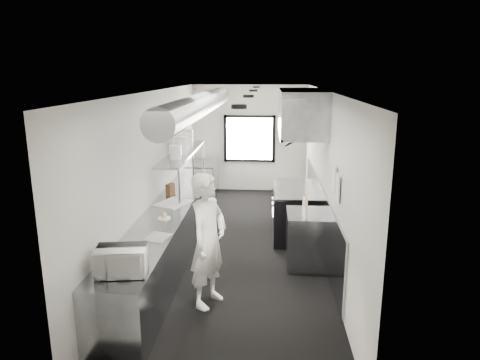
% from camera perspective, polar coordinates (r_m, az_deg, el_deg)
% --- Properties ---
extents(floor, '(3.00, 8.00, 0.01)m').
position_cam_1_polar(floor, '(8.11, -0.09, -8.66)').
color(floor, black).
rests_on(floor, ground).
extents(ceiling, '(3.00, 8.00, 0.01)m').
position_cam_1_polar(ceiling, '(7.50, -0.09, 11.51)').
color(ceiling, white).
rests_on(ceiling, wall_back).
extents(wall_back, '(3.00, 0.02, 2.80)m').
position_cam_1_polar(wall_back, '(11.61, 1.25, 5.41)').
color(wall_back, silver).
rests_on(wall_back, floor).
extents(wall_front, '(3.00, 0.02, 2.80)m').
position_cam_1_polar(wall_front, '(3.91, -4.14, -12.12)').
color(wall_front, silver).
rests_on(wall_front, floor).
extents(wall_left, '(0.02, 8.00, 2.80)m').
position_cam_1_polar(wall_left, '(7.93, -10.97, 1.17)').
color(wall_left, silver).
rests_on(wall_left, floor).
extents(wall_right, '(0.02, 8.00, 2.80)m').
position_cam_1_polar(wall_right, '(7.73, 11.07, 0.84)').
color(wall_right, silver).
rests_on(wall_right, floor).
extents(wall_cladding, '(0.03, 5.50, 1.10)m').
position_cam_1_polar(wall_cladding, '(8.25, 10.40, -4.44)').
color(wall_cladding, gray).
rests_on(wall_cladding, wall_right).
extents(hvac_duct, '(0.40, 6.40, 0.40)m').
position_cam_1_polar(hvac_duct, '(7.99, -4.99, 9.81)').
color(hvac_duct, gray).
rests_on(hvac_duct, ceiling).
extents(service_window, '(1.36, 0.05, 1.25)m').
position_cam_1_polar(service_window, '(11.58, 1.24, 5.39)').
color(service_window, white).
rests_on(service_window, wall_back).
extents(exhaust_hood, '(0.81, 2.20, 0.88)m').
position_cam_1_polar(exhaust_hood, '(8.23, 7.97, 8.73)').
color(exhaust_hood, gray).
rests_on(exhaust_hood, ceiling).
extents(prep_counter, '(0.70, 6.00, 0.90)m').
position_cam_1_polar(prep_counter, '(7.65, -9.03, -6.65)').
color(prep_counter, gray).
rests_on(prep_counter, floor).
extents(pass_shelf, '(0.45, 3.00, 0.68)m').
position_cam_1_polar(pass_shelf, '(8.79, -7.43, 3.44)').
color(pass_shelf, gray).
rests_on(pass_shelf, prep_counter).
extents(range, '(0.88, 1.60, 0.94)m').
position_cam_1_polar(range, '(8.61, 7.16, -4.09)').
color(range, black).
rests_on(range, floor).
extents(bottle_station, '(0.65, 0.80, 0.90)m').
position_cam_1_polar(bottle_station, '(7.31, 8.65, -7.63)').
color(bottle_station, gray).
rests_on(bottle_station, floor).
extents(far_work_table, '(0.70, 1.20, 0.90)m').
position_cam_1_polar(far_work_table, '(11.13, -4.89, 0.00)').
color(far_work_table, gray).
rests_on(far_work_table, floor).
extents(notice_sheet_a, '(0.02, 0.28, 0.38)m').
position_cam_1_polar(notice_sheet_a, '(6.53, 12.17, 0.19)').
color(notice_sheet_a, silver).
rests_on(notice_sheet_a, wall_right).
extents(notice_sheet_b, '(0.02, 0.28, 0.38)m').
position_cam_1_polar(notice_sheet_b, '(6.20, 12.59, -1.03)').
color(notice_sheet_b, silver).
rests_on(notice_sheet_b, wall_right).
extents(line_cook, '(0.68, 0.79, 1.84)m').
position_cam_1_polar(line_cook, '(5.92, -4.17, -7.87)').
color(line_cook, white).
rests_on(line_cook, floor).
extents(microwave, '(0.57, 0.47, 0.31)m').
position_cam_1_polar(microwave, '(5.16, -15.20, -10.12)').
color(microwave, silver).
rests_on(microwave, prep_counter).
extents(deli_tub_a, '(0.18, 0.18, 0.10)m').
position_cam_1_polar(deli_tub_a, '(5.52, -15.61, -9.71)').
color(deli_tub_a, beige).
rests_on(deli_tub_a, prep_counter).
extents(deli_tub_b, '(0.17, 0.17, 0.10)m').
position_cam_1_polar(deli_tub_b, '(5.75, -14.95, -8.67)').
color(deli_tub_b, beige).
rests_on(deli_tub_b, prep_counter).
extents(newspaper, '(0.36, 0.42, 0.01)m').
position_cam_1_polar(newspaper, '(6.17, -10.70, -7.33)').
color(newspaper, silver).
rests_on(newspaper, prep_counter).
extents(small_plate, '(0.22, 0.22, 0.02)m').
position_cam_1_polar(small_plate, '(6.91, -9.87, -4.92)').
color(small_plate, white).
rests_on(small_plate, prep_counter).
extents(pastry, '(0.08, 0.08, 0.08)m').
position_cam_1_polar(pastry, '(6.89, -9.89, -4.53)').
color(pastry, tan).
rests_on(pastry, small_plate).
extents(cutting_board, '(0.65, 0.73, 0.02)m').
position_cam_1_polar(cutting_board, '(7.67, -8.68, -2.95)').
color(cutting_board, silver).
rests_on(cutting_board, prep_counter).
extents(knife_block, '(0.15, 0.21, 0.21)m').
position_cam_1_polar(knife_block, '(8.17, -9.06, -1.22)').
color(knife_block, brown).
rests_on(knife_block, prep_counter).
extents(plate_stack_a, '(0.28, 0.28, 0.25)m').
position_cam_1_polar(plate_stack_a, '(8.03, -8.42, 3.59)').
color(plate_stack_a, white).
rests_on(plate_stack_a, pass_shelf).
extents(plate_stack_b, '(0.27, 0.27, 0.34)m').
position_cam_1_polar(plate_stack_b, '(8.57, -7.70, 4.56)').
color(plate_stack_b, white).
rests_on(plate_stack_b, pass_shelf).
extents(plate_stack_c, '(0.29, 0.29, 0.35)m').
position_cam_1_polar(plate_stack_c, '(8.86, -7.32, 4.91)').
color(plate_stack_c, white).
rests_on(plate_stack_c, pass_shelf).
extents(plate_stack_d, '(0.25, 0.25, 0.36)m').
position_cam_1_polar(plate_stack_d, '(9.43, -6.81, 5.49)').
color(plate_stack_d, white).
rests_on(plate_stack_d, pass_shelf).
extents(squeeze_bottle_a, '(0.07, 0.07, 0.17)m').
position_cam_1_polar(squeeze_bottle_a, '(6.88, 8.56, -4.29)').
color(squeeze_bottle_a, silver).
rests_on(squeeze_bottle_a, bottle_station).
extents(squeeze_bottle_b, '(0.07, 0.07, 0.16)m').
position_cam_1_polar(squeeze_bottle_b, '(6.97, 8.35, -4.07)').
color(squeeze_bottle_b, silver).
rests_on(squeeze_bottle_b, bottle_station).
extents(squeeze_bottle_c, '(0.07, 0.07, 0.19)m').
position_cam_1_polar(squeeze_bottle_c, '(7.14, 8.39, -3.52)').
color(squeeze_bottle_c, silver).
rests_on(squeeze_bottle_c, bottle_station).
extents(squeeze_bottle_d, '(0.08, 0.08, 0.20)m').
position_cam_1_polar(squeeze_bottle_d, '(7.30, 8.55, -3.09)').
color(squeeze_bottle_d, silver).
rests_on(squeeze_bottle_d, bottle_station).
extents(squeeze_bottle_e, '(0.08, 0.08, 0.18)m').
position_cam_1_polar(squeeze_bottle_e, '(7.45, 8.45, -2.79)').
color(squeeze_bottle_e, silver).
rests_on(squeeze_bottle_e, bottle_station).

